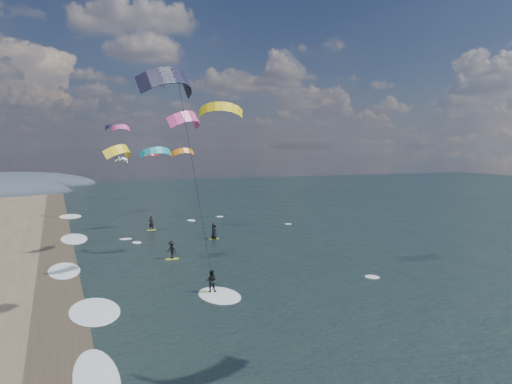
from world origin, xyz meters
name	(u,v)px	position (x,y,z in m)	size (l,w,h in m)	color
wet_sand_strip	(60,348)	(-12.00, 10.00, 0.00)	(3.00, 240.00, 0.00)	#382D23
kitesurfer_near_b	(193,162)	(-4.81, 11.89, 8.84)	(6.87, 8.77, 14.24)	#C9ED29
far_kitesurfers	(183,237)	(-0.45, 32.57, 0.82)	(7.26, 16.49, 1.68)	#C9ED29
bg_kite_field	(152,133)	(0.12, 51.42, 11.45)	(15.22, 74.31, 11.79)	orange
shoreline_surf	(82,314)	(-10.80, 14.75, 0.00)	(2.40, 79.40, 0.11)	white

